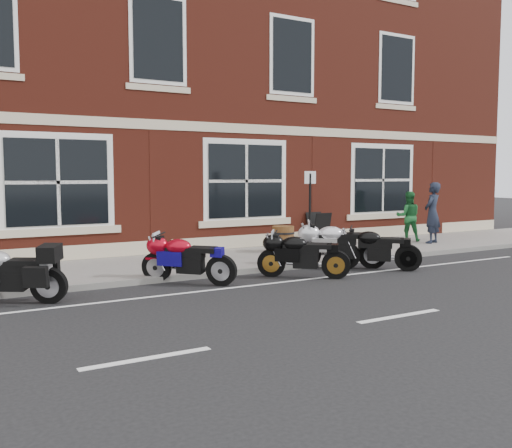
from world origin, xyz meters
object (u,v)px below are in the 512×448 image
object	(u,v)px
moto_sport_red	(187,258)
pedestrian_right	(408,216)
barrel_planter	(283,239)
pedestrian_left	(432,213)
a_board_sign	(319,228)
parking_sign	(310,208)
moto_sport_silver	(337,244)
moto_naked_black	(376,247)
moto_touring_silver	(5,271)
moto_sport_black	(302,254)

from	to	relation	value
moto_sport_red	pedestrian_right	world-z (taller)	pedestrian_right
pedestrian_right	barrel_planter	distance (m)	4.62
pedestrian_left	pedestrian_right	bearing A→B (deg)	-93.26
a_board_sign	pedestrian_left	bearing A→B (deg)	-29.06
pedestrian_right	parking_sign	distance (m)	4.95
moto_sport_silver	moto_naked_black	xyz separation A→B (m)	(0.63, -0.59, -0.06)
moto_naked_black	barrel_planter	size ratio (longest dim) A/B	2.17
pedestrian_right	parking_sign	size ratio (longest dim) A/B	0.72
moto_touring_silver	pedestrian_left	distance (m)	11.96
moto_touring_silver	barrel_planter	distance (m)	7.36
pedestrian_left	parking_sign	world-z (taller)	parking_sign
moto_touring_silver	pedestrian_left	size ratio (longest dim) A/B	0.98
moto_sport_red	moto_naked_black	xyz separation A→B (m)	(4.35, -0.60, -0.01)
moto_sport_silver	parking_sign	bearing A→B (deg)	41.35
pedestrian_right	pedestrian_left	bearing A→B (deg)	142.66
moto_sport_black	a_board_sign	distance (m)	4.93
moto_sport_black	moto_sport_red	bearing A→B (deg)	116.01
moto_touring_silver	moto_sport_black	distance (m)	5.67
moto_sport_silver	pedestrian_left	xyz separation A→B (m)	(4.80, 1.61, 0.46)
moto_sport_black	a_board_sign	bearing A→B (deg)	-0.26
moto_sport_black	pedestrian_right	size ratio (longest dim) A/B	1.03
moto_sport_black	a_board_sign	xyz separation A→B (m)	(3.20, 3.76, 0.08)
a_board_sign	parking_sign	xyz separation A→B (m)	(-1.95, -2.30, 0.75)
moto_naked_black	barrel_planter	distance (m)	2.91
parking_sign	moto_touring_silver	bearing A→B (deg)	-165.00
moto_naked_black	pedestrian_left	size ratio (longest dim) A/B	0.82
moto_naked_black	a_board_sign	xyz separation A→B (m)	(1.18, 3.77, 0.08)
moto_sport_red	moto_sport_black	bearing A→B (deg)	-57.07
moto_sport_black	pedestrian_right	xyz separation A→B (m)	(5.95, 2.92, 0.38)
moto_sport_red	pedestrian_left	bearing A→B (deg)	-32.29
moto_sport_red	moto_sport_black	distance (m)	2.41
moto_sport_silver	moto_naked_black	distance (m)	0.86
a_board_sign	parking_sign	world-z (taller)	parking_sign
a_board_sign	barrel_planter	xyz separation A→B (m)	(-1.84, -0.93, -0.13)
pedestrian_left	pedestrian_right	world-z (taller)	pedestrian_left
barrel_planter	moto_naked_black	bearing A→B (deg)	-76.78
moto_naked_black	barrel_planter	bearing A→B (deg)	58.33
pedestrian_left	moto_sport_red	bearing A→B (deg)	-10.65
pedestrian_right	moto_sport_red	bearing A→B (deg)	50.34
barrel_planter	parking_sign	bearing A→B (deg)	-94.65
moto_sport_red	parking_sign	bearing A→B (deg)	-29.23
moto_touring_silver	moto_sport_red	xyz separation A→B (m)	(3.31, 0.04, -0.02)
pedestrian_left	parking_sign	bearing A→B (deg)	-12.90
moto_naked_black	pedestrian_left	distance (m)	4.75
moto_sport_black	pedestrian_left	size ratio (longest dim) A/B	0.87
moto_sport_red	moto_naked_black	distance (m)	4.39
moto_naked_black	pedestrian_left	world-z (taller)	pedestrian_left
moto_sport_black	moto_naked_black	distance (m)	2.02
moto_sport_silver	a_board_sign	size ratio (longest dim) A/B	2.07
moto_sport_red	a_board_sign	bearing A→B (deg)	-13.12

